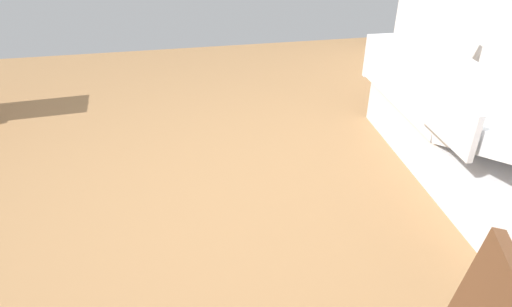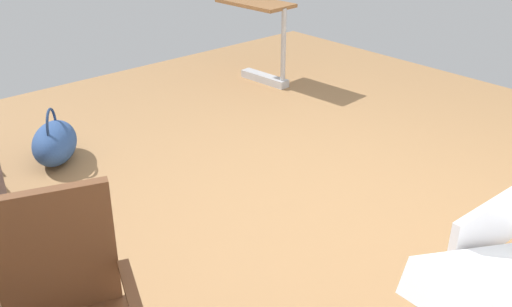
# 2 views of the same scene
# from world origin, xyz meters

# --- Properties ---
(ground_plane) EXTENTS (6.57, 6.57, 0.00)m
(ground_plane) POSITION_xyz_m (0.00, 0.00, 0.00)
(ground_plane) COLOR #9E7247
(hospital_bed) EXTENTS (1.07, 2.14, 0.95)m
(hospital_bed) POSITION_xyz_m (-1.96, -0.02, 0.30)
(hospital_bed) COLOR silver
(hospital_bed) RESTS_ON ground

